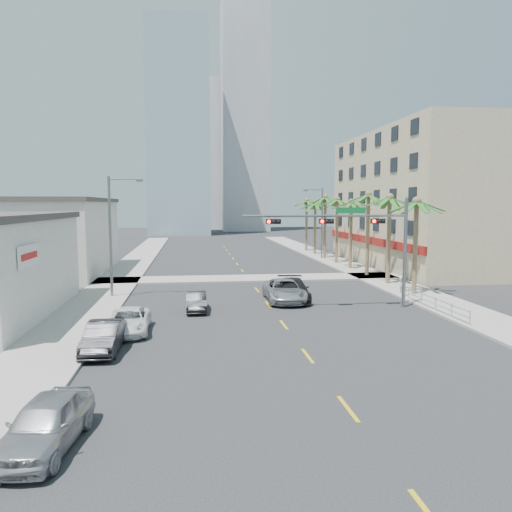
{
  "coord_description": "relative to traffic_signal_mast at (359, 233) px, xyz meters",
  "views": [
    {
      "loc": [
        -5.2,
        -23.84,
        6.93
      ],
      "look_at": [
        -0.96,
        9.15,
        3.5
      ],
      "focal_mm": 35.0,
      "sensor_mm": 36.0,
      "label": 1
    }
  ],
  "objects": [
    {
      "name": "ground",
      "position": [
        -5.78,
        -7.95,
        -5.06
      ],
      "size": [
        260.0,
        260.0,
        0.0
      ],
      "primitive_type": "plane",
      "color": "#262628",
      "rests_on": "ground"
    },
    {
      "name": "sidewalk_right",
      "position": [
        6.22,
        12.05,
        -4.99
      ],
      "size": [
        4.0,
        120.0,
        0.15
      ],
      "primitive_type": "cube",
      "color": "gray",
      "rests_on": "ground"
    },
    {
      "name": "sidewalk_left",
      "position": [
        -17.78,
        12.05,
        -4.99
      ],
      "size": [
        4.0,
        120.0,
        0.15
      ],
      "primitive_type": "cube",
      "color": "gray",
      "rests_on": "ground"
    },
    {
      "name": "sidewalk_cross",
      "position": [
        -5.78,
        14.05,
        -4.99
      ],
      "size": [
        80.0,
        4.0,
        0.15
      ],
      "primitive_type": "cube",
      "color": "gray",
      "rests_on": "ground"
    },
    {
      "name": "building_right",
      "position": [
        16.21,
        22.05,
        2.43
      ],
      "size": [
        15.25,
        28.0,
        15.0
      ],
      "color": "tan",
      "rests_on": "ground"
    },
    {
      "name": "building_left_far",
      "position": [
        -25.28,
        20.05,
        -1.46
      ],
      "size": [
        11.0,
        18.0,
        7.2
      ],
      "primitive_type": "cube",
      "color": "beige",
      "rests_on": "ground"
    },
    {
      "name": "tower_far_left",
      "position": [
        -13.78,
        87.05,
        18.94
      ],
      "size": [
        14.0,
        14.0,
        48.0
      ],
      "primitive_type": "cube",
      "color": "#99B2C6",
      "rests_on": "ground"
    },
    {
      "name": "tower_far_right",
      "position": [
        3.22,
        102.05,
        24.94
      ],
      "size": [
        12.0,
        12.0,
        60.0
      ],
      "primitive_type": "cube",
      "color": "#ADADB2",
      "rests_on": "ground"
    },
    {
      "name": "tower_far_center",
      "position": [
        -8.78,
        117.05,
        15.94
      ],
      "size": [
        16.0,
        16.0,
        42.0
      ],
      "primitive_type": "cube",
      "color": "#ADADB2",
      "rests_on": "ground"
    },
    {
      "name": "traffic_signal_mast",
      "position": [
        0.0,
        0.0,
        0.0
      ],
      "size": [
        11.12,
        0.54,
        7.2
      ],
      "color": "slate",
      "rests_on": "ground"
    },
    {
      "name": "palm_tree_0",
      "position": [
        5.82,
        4.05,
        2.02
      ],
      "size": [
        4.8,
        4.8,
        7.8
      ],
      "color": "brown",
      "rests_on": "ground"
    },
    {
      "name": "palm_tree_1",
      "position": [
        5.82,
        9.25,
        2.37
      ],
      "size": [
        4.8,
        4.8,
        8.16
      ],
      "color": "brown",
      "rests_on": "ground"
    },
    {
      "name": "palm_tree_2",
      "position": [
        5.82,
        14.45,
        2.72
      ],
      "size": [
        4.8,
        4.8,
        8.52
      ],
      "color": "brown",
      "rests_on": "ground"
    },
    {
      "name": "palm_tree_3",
      "position": [
        5.82,
        19.65,
        2.02
      ],
      "size": [
        4.8,
        4.8,
        7.8
      ],
      "color": "brown",
      "rests_on": "ground"
    },
    {
      "name": "palm_tree_4",
      "position": [
        5.82,
        24.85,
        2.37
      ],
      "size": [
        4.8,
        4.8,
        8.16
      ],
      "color": "brown",
      "rests_on": "ground"
    },
    {
      "name": "palm_tree_5",
      "position": [
        5.82,
        30.05,
        2.72
      ],
      "size": [
        4.8,
        4.8,
        8.52
      ],
      "color": "brown",
      "rests_on": "ground"
    },
    {
      "name": "palm_tree_6",
      "position": [
        5.82,
        35.25,
        2.02
      ],
      "size": [
        4.8,
        4.8,
        7.8
      ],
      "color": "brown",
      "rests_on": "ground"
    },
    {
      "name": "palm_tree_7",
      "position": [
        5.82,
        40.45,
        2.37
      ],
      "size": [
        4.8,
        4.8,
        8.16
      ],
      "color": "brown",
      "rests_on": "ground"
    },
    {
      "name": "streetlight_left",
      "position": [
        -16.78,
        6.05,
        -0.0
      ],
      "size": [
        2.55,
        0.25,
        9.0
      ],
      "color": "slate",
      "rests_on": "ground"
    },
    {
      "name": "streetlight_right",
      "position": [
        5.21,
        30.05,
        -0.0
      ],
      "size": [
        2.55,
        0.25,
        9.0
      ],
      "color": "slate",
      "rests_on": "ground"
    },
    {
      "name": "guardrail",
      "position": [
        4.52,
        -1.95,
        -4.39
      ],
      "size": [
        0.08,
        8.08,
        1.0
      ],
      "color": "silver",
      "rests_on": "ground"
    },
    {
      "name": "car_parked_near",
      "position": [
        -15.18,
        -17.54,
        -4.32
      ],
      "size": [
        2.27,
        4.52,
        1.48
      ],
      "primitive_type": "imported",
      "rotation": [
        0.0,
        0.0,
        -0.13
      ],
      "color": "#B3B2B7",
      "rests_on": "ground"
    },
    {
      "name": "car_parked_mid",
      "position": [
        -15.18,
        -8.09,
        -4.35
      ],
      "size": [
        1.6,
        4.37,
        1.43
      ],
      "primitive_type": "imported",
      "rotation": [
        0.0,
        0.0,
        -0.02
      ],
      "color": "black",
      "rests_on": "ground"
    },
    {
      "name": "car_parked_far",
      "position": [
        -14.45,
        -4.61,
        -4.41
      ],
      "size": [
        2.25,
        4.73,
        1.3
      ],
      "primitive_type": "imported",
      "rotation": [
        0.0,
        0.0,
        0.02
      ],
      "color": "white",
      "rests_on": "ground"
    },
    {
      "name": "car_lane_left",
      "position": [
        -10.78,
        0.56,
        -4.45
      ],
      "size": [
        1.35,
        3.73,
        1.22
      ],
      "primitive_type": "imported",
      "rotation": [
        0.0,
        0.0,
        0.02
      ],
      "color": "black",
      "rests_on": "ground"
    },
    {
      "name": "car_lane_center",
      "position": [
        -4.47,
        2.98,
        -4.27
      ],
      "size": [
        2.81,
        5.79,
        1.59
      ],
      "primitive_type": "imported",
      "rotation": [
        0.0,
        0.0,
        -0.03
      ],
      "color": "silver",
      "rests_on": "ground"
    },
    {
      "name": "car_lane_right",
      "position": [
        -3.78,
        3.24,
        -4.28
      ],
      "size": [
        2.7,
        5.57,
        1.56
      ],
      "primitive_type": "imported",
      "rotation": [
        0.0,
        0.0,
        -0.1
      ],
      "color": "black",
      "rests_on": "ground"
    },
    {
      "name": "pedestrian",
      "position": [
        4.52,
        3.15,
        -3.95
      ],
      "size": [
        0.82,
        0.69,
        1.92
      ],
      "primitive_type": "imported",
      "rotation": [
        0.0,
        0.0,
        3.54
      ],
      "color": "white",
      "rests_on": "sidewalk_right"
    }
  ]
}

